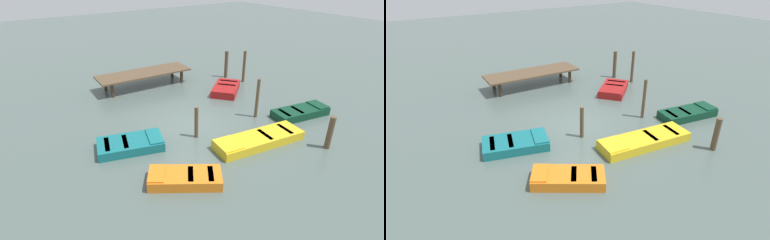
% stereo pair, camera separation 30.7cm
% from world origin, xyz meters
% --- Properties ---
extents(ground_plane, '(80.00, 80.00, 0.00)m').
position_xyz_m(ground_plane, '(0.00, 0.00, 0.00)').
color(ground_plane, '#4C5B56').
extents(dock_segment, '(6.10, 2.20, 0.95)m').
position_xyz_m(dock_segment, '(0.59, 6.31, 0.85)').
color(dock_segment, brown).
rests_on(dock_segment, ground_plane).
extents(rowboat_teal, '(3.08, 2.21, 0.46)m').
position_xyz_m(rowboat_teal, '(-3.33, -0.13, 0.22)').
color(rowboat_teal, '#14666B').
rests_on(rowboat_teal, ground_plane).
extents(rowboat_yellow, '(4.33, 1.86, 0.46)m').
position_xyz_m(rowboat_yellow, '(1.50, -3.02, 0.22)').
color(rowboat_yellow, gold).
rests_on(rowboat_yellow, ground_plane).
extents(rowboat_orange, '(2.87, 2.45, 0.46)m').
position_xyz_m(rowboat_orange, '(-2.69, -3.40, 0.22)').
color(rowboat_orange, orange).
rests_on(rowboat_orange, ground_plane).
extents(rowboat_dark_green, '(3.19, 1.71, 0.46)m').
position_xyz_m(rowboat_dark_green, '(5.39, -2.30, 0.22)').
color(rowboat_dark_green, '#0C3823').
rests_on(rowboat_dark_green, ground_plane).
extents(rowboat_red, '(2.96, 2.81, 0.46)m').
position_xyz_m(rowboat_red, '(4.33, 2.52, 0.22)').
color(rowboat_red, maroon).
rests_on(rowboat_red, ground_plane).
extents(mooring_piling_mid_left, '(0.25, 0.25, 1.51)m').
position_xyz_m(mooring_piling_mid_left, '(3.74, -4.97, 0.76)').
color(mooring_piling_mid_left, brown).
rests_on(mooring_piling_mid_left, ground_plane).
extents(mooring_piling_far_right, '(0.16, 0.16, 2.09)m').
position_xyz_m(mooring_piling_far_right, '(3.35, -1.04, 1.05)').
color(mooring_piling_far_right, brown).
rests_on(mooring_piling_far_right, ground_plane).
extents(mooring_piling_near_right, '(0.18, 0.18, 1.53)m').
position_xyz_m(mooring_piling_near_right, '(-0.42, -0.96, 0.77)').
color(mooring_piling_near_right, brown).
rests_on(mooring_piling_near_right, ground_plane).
extents(mooring_piling_far_left, '(0.24, 0.24, 1.87)m').
position_xyz_m(mooring_piling_far_left, '(6.12, 4.64, 0.93)').
color(mooring_piling_far_left, brown).
rests_on(mooring_piling_far_left, ground_plane).
extents(mooring_piling_near_left, '(0.19, 0.19, 2.11)m').
position_xyz_m(mooring_piling_near_left, '(6.52, 3.29, 1.06)').
color(mooring_piling_near_left, brown).
rests_on(mooring_piling_near_left, ground_plane).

